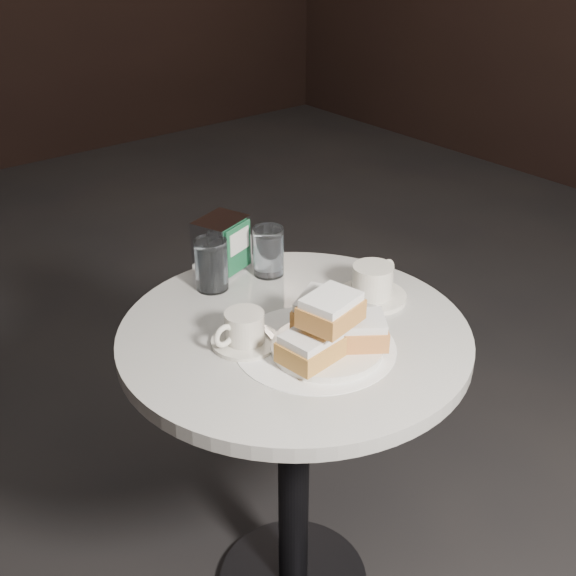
# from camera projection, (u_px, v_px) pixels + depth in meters

# --- Properties ---
(cafe_table) EXTENTS (0.70, 0.70, 0.74)m
(cafe_table) POSITION_uv_depth(u_px,v_px,m) (294.00, 409.00, 1.52)
(cafe_table) COLOR black
(cafe_table) RESTS_ON ground
(sugar_spill) EXTENTS (0.41, 0.41, 0.00)m
(sugar_spill) POSITION_uv_depth(u_px,v_px,m) (315.00, 346.00, 1.37)
(sugar_spill) COLOR white
(sugar_spill) RESTS_ON cafe_table
(beignet_plate) EXTENTS (0.25, 0.25, 0.14)m
(beignet_plate) POSITION_uv_depth(u_px,v_px,m) (329.00, 331.00, 1.33)
(beignet_plate) COLOR silver
(beignet_plate) RESTS_ON cafe_table
(coffee_cup_left) EXTENTS (0.14, 0.14, 0.07)m
(coffee_cup_left) POSITION_uv_depth(u_px,v_px,m) (244.00, 331.00, 1.37)
(coffee_cup_left) COLOR beige
(coffee_cup_left) RESTS_ON cafe_table
(coffee_cup_right) EXTENTS (0.18, 0.18, 0.08)m
(coffee_cup_right) POSITION_uv_depth(u_px,v_px,m) (373.00, 284.00, 1.52)
(coffee_cup_right) COLOR white
(coffee_cup_right) RESTS_ON cafe_table
(water_glass_left) EXTENTS (0.08, 0.08, 0.11)m
(water_glass_left) POSITION_uv_depth(u_px,v_px,m) (212.00, 265.00, 1.55)
(water_glass_left) COLOR silver
(water_glass_left) RESTS_ON cafe_table
(water_glass_right) EXTENTS (0.09, 0.09, 0.11)m
(water_glass_right) POSITION_uv_depth(u_px,v_px,m) (268.00, 252.00, 1.61)
(water_glass_right) COLOR white
(water_glass_right) RESTS_ON cafe_table
(napkin_dispenser) EXTENTS (0.13, 0.12, 0.13)m
(napkin_dispenser) POSITION_uv_depth(u_px,v_px,m) (222.00, 246.00, 1.62)
(napkin_dispenser) COLOR white
(napkin_dispenser) RESTS_ON cafe_table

